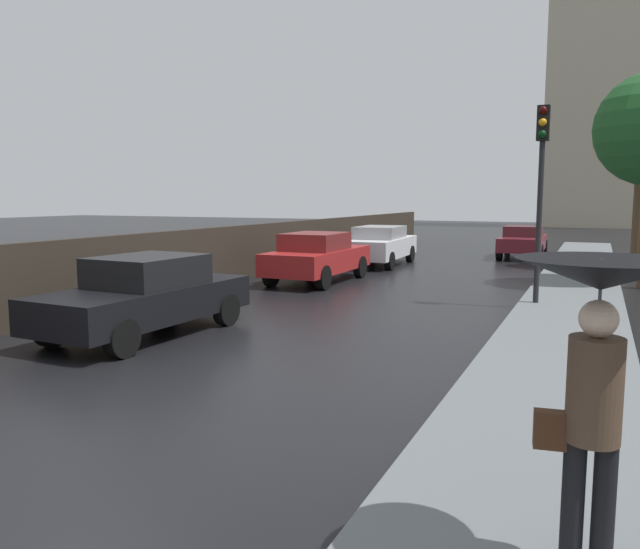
{
  "coord_description": "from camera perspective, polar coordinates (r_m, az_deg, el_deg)",
  "views": [
    {
      "loc": [
        5.56,
        -5.07,
        2.5
      ],
      "look_at": [
        0.72,
        5.71,
        1.01
      ],
      "focal_mm": 34.74,
      "sensor_mm": 36.0,
      "label": 1
    }
  ],
  "objects": [
    {
      "name": "ground",
      "position": [
        7.93,
        -22.7,
        -11.78
      ],
      "size": [
        120.0,
        120.0,
        0.0
      ],
      "primitive_type": "plane",
      "color": "black"
    },
    {
      "name": "sidewalk_strip",
      "position": [
        5.64,
        18.09,
        -18.71
      ],
      "size": [
        2.2,
        60.0,
        0.14
      ],
      "primitive_type": "cube",
      "color": "slate",
      "rests_on": "ground"
    },
    {
      "name": "car_red_behind_camera",
      "position": [
        18.2,
        -0.26,
        1.66
      ],
      "size": [
        1.83,
        4.31,
        1.46
      ],
      "rotation": [
        0.0,
        0.0,
        3.14
      ],
      "color": "maroon",
      "rests_on": "ground"
    },
    {
      "name": "car_white_far_lane",
      "position": [
        22.87,
        5.56,
        2.75
      ],
      "size": [
        1.9,
        4.46,
        1.43
      ],
      "rotation": [
        0.0,
        0.0,
        3.18
      ],
      "color": "silver",
      "rests_on": "ground"
    },
    {
      "name": "traffic_light",
      "position": [
        14.56,
        19.71,
        9.26
      ],
      "size": [
        0.26,
        0.39,
        4.33
      ],
      "color": "black",
      "rests_on": "sidewalk_strip"
    },
    {
      "name": "car_maroon_far_ahead",
      "position": [
        27.02,
        18.21,
        2.97
      ],
      "size": [
        1.82,
        4.35,
        1.31
      ],
      "rotation": [
        0.0,
        0.0,
        0.02
      ],
      "color": "maroon",
      "rests_on": "ground"
    },
    {
      "name": "distant_tower",
      "position": [
        58.27,
        25.31,
        16.43
      ],
      "size": [
        9.76,
        7.2,
        29.36
      ],
      "color": "#B2A88E",
      "rests_on": "ground"
    },
    {
      "name": "car_black_near_kerb",
      "position": [
        11.62,
        -15.75,
        -1.87
      ],
      "size": [
        1.96,
        4.28,
        1.44
      ],
      "rotation": [
        0.0,
        0.0,
        3.09
      ],
      "color": "black",
      "rests_on": "ground"
    },
    {
      "name": "pedestrian_with_umbrella_near",
      "position": [
        4.12,
        24.18,
        -4.75
      ],
      "size": [
        1.01,
        1.01,
        1.99
      ],
      "rotation": [
        0.0,
        0.0,
        0.14
      ],
      "color": "black",
      "rests_on": "sidewalk_strip"
    }
  ]
}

